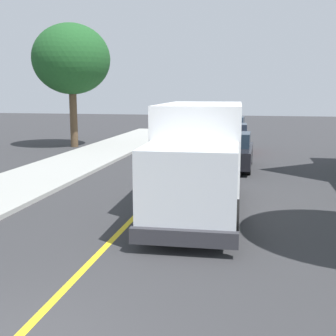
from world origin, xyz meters
TOP-DOWN VIEW (x-y plane):
  - centre_line_yellow at (0.00, 10.00)m, footprint 0.16×56.00m
  - box_truck at (1.72, 8.07)m, footprint 2.67×7.27m
  - parked_car_near at (2.32, 15.49)m, footprint 1.86×4.42m
  - parked_car_mid at (2.04, 21.11)m, footprint 2.00×4.48m
  - parked_car_far at (1.66, 28.12)m, footprint 2.00×4.48m
  - street_tree_down_block at (-8.16, 21.47)m, footprint 4.87×4.87m

SIDE VIEW (x-z plane):
  - centre_line_yellow at x=0.00m, z-range 0.00..0.01m
  - parked_car_near at x=2.32m, z-range -0.04..1.63m
  - parked_car_mid at x=2.04m, z-range -0.04..1.63m
  - parked_car_far at x=1.66m, z-range -0.04..1.63m
  - box_truck at x=1.72m, z-range 0.17..3.37m
  - street_tree_down_block at x=-8.16m, z-range 1.65..9.40m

